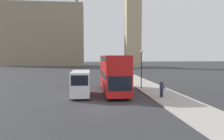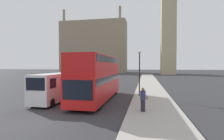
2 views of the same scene
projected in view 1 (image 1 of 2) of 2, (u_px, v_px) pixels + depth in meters
The scene contains 7 objects.
ground_plane at pixel (104, 108), 18.18m from camera, with size 300.00×300.00×0.00m, color #333335.
sidewalk_strip at pixel (184, 105), 18.90m from camera, with size 3.91×120.00×0.15m.
building_block_distant at pixel (43, 35), 95.54m from camera, with size 34.94×10.46×32.87m.
red_double_decker_bus at pixel (114, 72), 25.56m from camera, with size 2.58×10.59×4.38m.
white_van at pixel (81, 83), 23.35m from camera, with size 1.95×5.46×2.69m.
pedestrian at pixel (162, 89), 22.14m from camera, with size 0.54×0.38×1.71m.
street_lamp at pixel (141, 63), 28.59m from camera, with size 0.36×0.36×4.94m.
Camera 1 is at (-1.20, -17.91, 4.32)m, focal length 35.00 mm.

